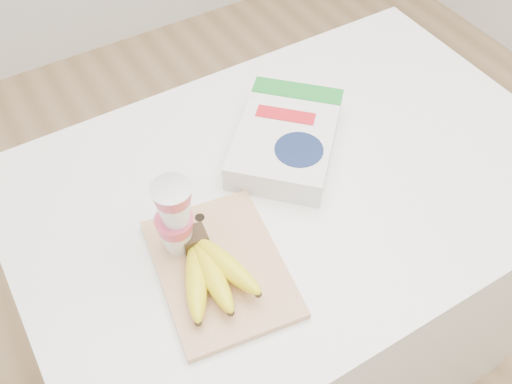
# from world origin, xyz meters

# --- Properties ---
(room) EXTENTS (4.00, 4.00, 4.00)m
(room) POSITION_xyz_m (0.00, 0.00, 1.35)
(room) COLOR tan
(room) RESTS_ON ground
(table) EXTENTS (1.25, 0.83, 0.93)m
(table) POSITION_xyz_m (0.00, 0.00, 0.47)
(table) COLOR white
(table) RESTS_ON ground
(cutting_board) EXTENTS (0.28, 0.35, 0.02)m
(cutting_board) POSITION_xyz_m (-0.26, -0.12, 0.94)
(cutting_board) COLOR #E7B17E
(cutting_board) RESTS_ON table
(bananas) EXTENTS (0.16, 0.21, 0.07)m
(bananas) POSITION_xyz_m (-0.29, -0.14, 0.98)
(bananas) COLOR #382816
(bananas) RESTS_ON cutting_board
(yogurt_stack) EXTENTS (0.08, 0.08, 0.18)m
(yogurt_stack) POSITION_xyz_m (-0.31, -0.04, 1.05)
(yogurt_stack) COLOR white
(yogurt_stack) RESTS_ON cutting_board
(cereal_box) EXTENTS (0.37, 0.37, 0.07)m
(cereal_box) POSITION_xyz_m (0.03, 0.09, 0.97)
(cereal_box) COLOR white
(cereal_box) RESTS_ON table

